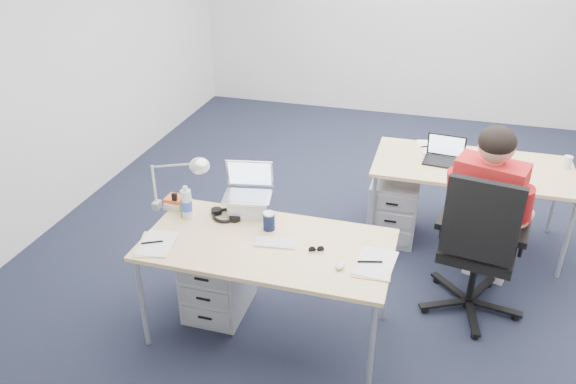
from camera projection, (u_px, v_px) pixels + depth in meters
The scene contains 24 objects.
floor at pixel (384, 255), 4.75m from camera, with size 7.00×7.00×0.00m, color black.
room at pixel (404, 53), 3.94m from camera, with size 6.02×7.02×2.80m.
desk_near at pixel (267, 249), 3.62m from camera, with size 1.60×0.80×0.73m.
desk_far at pixel (472, 170), 4.64m from camera, with size 1.60×0.80×0.73m.
office_chair at pixel (473, 273), 3.98m from camera, with size 0.84×0.84×1.15m.
seated_person at pixel (488, 215), 3.96m from camera, with size 0.59×0.85×1.41m.
drawer_pedestal_near at pixel (218, 277), 4.02m from camera, with size 0.40×0.50×0.55m, color #ADB1B3.
drawer_pedestal_far at pixel (394, 207), 4.92m from camera, with size 0.40×0.50×0.55m, color #ADB1B3.
silver_laptop at pixel (247, 191), 3.85m from camera, with size 0.33×0.26×0.35m, color silver, non-canonical shape.
wireless_keyboard at pixel (276, 243), 3.58m from camera, with size 0.26×0.11×0.01m, color white.
computer_mouse at pixel (340, 265), 3.35m from camera, with size 0.05×0.09×0.03m, color white.
headphones at pixel (226, 214), 3.87m from camera, with size 0.24×0.19×0.04m, color black, non-canonical shape.
can_koozie at pixel (269, 221), 3.71m from camera, with size 0.08×0.08×0.13m, color #131B3E.
water_bottle at pixel (186, 202), 3.82m from camera, with size 0.07×0.07×0.24m, color silver.
bear_figurine at pixel (184, 208), 3.86m from camera, with size 0.07×0.05×0.13m, color #38741F, non-canonical shape.
book_stack at pixel (178, 203), 3.98m from camera, with size 0.17×0.13×0.08m, color silver.
cordless_phone at pixel (175, 202), 3.93m from camera, with size 0.04×0.02×0.13m, color black.
papers_left at pixel (155, 244), 3.57m from camera, with size 0.21×0.30×0.01m, color #E9CF87.
papers_right at pixel (373, 264), 3.38m from camera, with size 0.22×0.32×0.01m, color #E9CF87.
sunglasses at pixel (316, 249), 3.51m from camera, with size 0.10×0.05×0.02m, color black, non-canonical shape.
desk_lamp at pixel (172, 182), 3.84m from camera, with size 0.40×0.15×0.46m, color silver, non-canonical shape.
dark_laptop at pixel (445, 150), 4.60m from camera, with size 0.32×0.31×0.23m, color black, non-canonical shape.
far_cup at pixel (568, 162), 4.55m from camera, with size 0.07×0.07×0.10m, color white.
far_papers at pixel (430, 148), 4.92m from camera, with size 0.21×0.30×0.01m, color white.
Camera 1 is at (0.29, -4.00, 2.72)m, focal length 35.00 mm.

